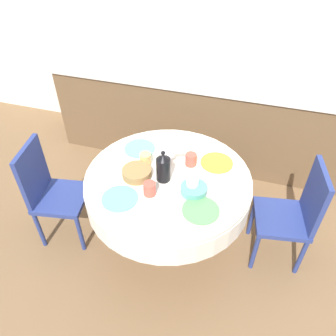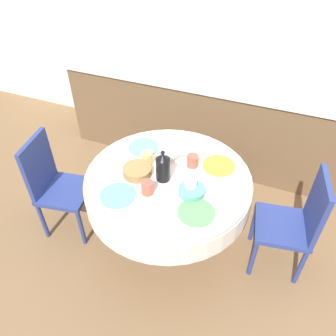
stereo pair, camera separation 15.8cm
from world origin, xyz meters
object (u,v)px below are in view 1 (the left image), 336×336
coffee_carafe (163,167)px  teapot (167,151)px  chair_right (51,190)px  chair_left (294,212)px

coffee_carafe → teapot: 0.23m
chair_right → coffee_carafe: size_ratio=3.61×
chair_right → coffee_carafe: 1.01m
chair_right → coffee_carafe: bearing=87.9°
chair_right → teapot: (0.89, 0.35, 0.34)m
chair_right → chair_left: bearing=89.8°
coffee_carafe → teapot: coffee_carafe is taller
coffee_carafe → teapot: size_ratio=1.21×
chair_right → teapot: bearing=101.5°
teapot → chair_left: bearing=-1.1°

